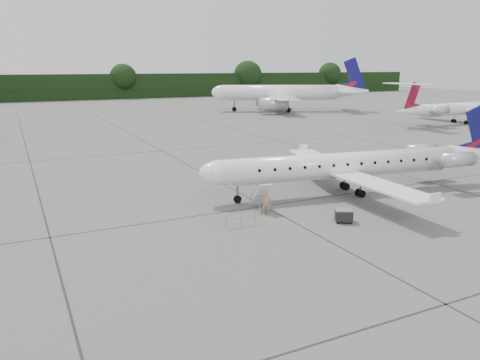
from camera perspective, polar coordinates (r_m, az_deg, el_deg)
name	(u,v)px	position (r m, az deg, el deg)	size (l,w,h in m)	color
ground	(353,206)	(36.96, 13.62, -3.11)	(320.00, 320.00, 0.00)	slate
treeline	(87,87)	(158.83, -18.12, 10.73)	(260.00, 4.00, 8.00)	black
main_regional_jet	(344,153)	(39.52, 12.55, 3.25)	(27.31, 19.67, 7.00)	white
airstair	(260,195)	(34.82, 2.51, -1.89)	(0.85, 2.24, 2.19)	white
passenger	(266,203)	(33.74, 3.23, -2.84)	(0.62, 0.41, 1.71)	#9C7955
safety_railing	(241,219)	(31.40, 0.12, -4.77)	(2.20, 0.08, 1.00)	#93969C
baggage_cart	(344,215)	(32.94, 12.54, -4.22)	(1.15, 0.93, 0.99)	black
bg_narrowbody	(280,85)	(111.86, 4.93, 11.46)	(34.20, 24.62, 12.28)	white
bg_regional_right	(466,102)	(97.81, 25.85, 8.52)	(29.55, 21.27, 7.75)	white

